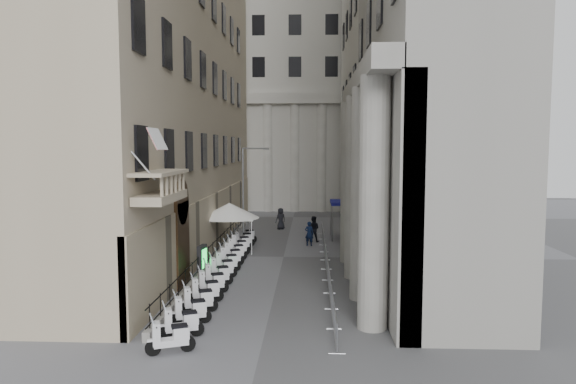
% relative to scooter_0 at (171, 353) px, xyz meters
% --- Properties ---
extents(left_building, '(5.00, 36.00, 34.00)m').
position_rel_scooter_0_xyz_m(left_building, '(-4.39, 18.87, 17.00)').
color(left_building, '#BBAA90').
rests_on(left_building, ground).
extents(far_building, '(22.00, 10.00, 30.00)m').
position_rel_scooter_0_xyz_m(far_building, '(3.11, 44.87, 15.00)').
color(far_building, beige).
rests_on(far_building, ground).
extents(iron_fence, '(0.30, 28.00, 1.40)m').
position_rel_scooter_0_xyz_m(iron_fence, '(-1.19, 14.87, 0.00)').
color(iron_fence, black).
rests_on(iron_fence, ground).
extents(blue_awning, '(1.60, 3.00, 3.00)m').
position_rel_scooter_0_xyz_m(blue_awning, '(7.26, 22.87, 0.00)').
color(blue_awning, navy).
rests_on(blue_awning, ground).
extents(flag, '(1.00, 1.40, 8.20)m').
position_rel_scooter_0_xyz_m(flag, '(-0.89, 1.87, 0.00)').
color(flag, '#9E0C11').
rests_on(flag, ground).
extents(scooter_0, '(1.51, 1.03, 1.50)m').
position_rel_scooter_0_xyz_m(scooter_0, '(0.00, 0.00, 0.00)').
color(scooter_0, white).
rests_on(scooter_0, ground).
extents(scooter_1, '(1.51, 1.03, 1.50)m').
position_rel_scooter_0_xyz_m(scooter_1, '(0.00, 1.48, 0.00)').
color(scooter_1, white).
rests_on(scooter_1, ground).
extents(scooter_2, '(1.51, 1.03, 1.50)m').
position_rel_scooter_0_xyz_m(scooter_2, '(0.00, 2.97, 0.00)').
color(scooter_2, white).
rests_on(scooter_2, ground).
extents(scooter_3, '(1.51, 1.03, 1.50)m').
position_rel_scooter_0_xyz_m(scooter_3, '(0.00, 4.45, 0.00)').
color(scooter_3, white).
rests_on(scooter_3, ground).
extents(scooter_4, '(1.51, 1.03, 1.50)m').
position_rel_scooter_0_xyz_m(scooter_4, '(0.00, 5.93, 0.00)').
color(scooter_4, white).
rests_on(scooter_4, ground).
extents(scooter_5, '(1.51, 1.03, 1.50)m').
position_rel_scooter_0_xyz_m(scooter_5, '(0.00, 7.42, 0.00)').
color(scooter_5, white).
rests_on(scooter_5, ground).
extents(scooter_6, '(1.51, 1.03, 1.50)m').
position_rel_scooter_0_xyz_m(scooter_6, '(0.00, 8.90, 0.00)').
color(scooter_6, white).
rests_on(scooter_6, ground).
extents(scooter_7, '(1.51, 1.03, 1.50)m').
position_rel_scooter_0_xyz_m(scooter_7, '(0.00, 10.39, 0.00)').
color(scooter_7, white).
rests_on(scooter_7, ground).
extents(scooter_8, '(1.51, 1.03, 1.50)m').
position_rel_scooter_0_xyz_m(scooter_8, '(0.00, 11.87, 0.00)').
color(scooter_8, white).
rests_on(scooter_8, ground).
extents(scooter_9, '(1.51, 1.03, 1.50)m').
position_rel_scooter_0_xyz_m(scooter_9, '(0.00, 13.35, 0.00)').
color(scooter_9, white).
rests_on(scooter_9, ground).
extents(scooter_10, '(1.51, 1.03, 1.50)m').
position_rel_scooter_0_xyz_m(scooter_10, '(0.00, 14.84, 0.00)').
color(scooter_10, white).
rests_on(scooter_10, ground).
extents(scooter_11, '(1.51, 1.03, 1.50)m').
position_rel_scooter_0_xyz_m(scooter_11, '(0.00, 16.32, 0.00)').
color(scooter_11, white).
rests_on(scooter_11, ground).
extents(scooter_12, '(1.51, 1.03, 1.50)m').
position_rel_scooter_0_xyz_m(scooter_12, '(0.00, 17.80, 0.00)').
color(scooter_12, white).
rests_on(scooter_12, ground).
extents(scooter_13, '(1.51, 1.03, 1.50)m').
position_rel_scooter_0_xyz_m(scooter_13, '(0.00, 19.29, 0.00)').
color(scooter_13, white).
rests_on(scooter_13, ground).
extents(scooter_14, '(1.51, 1.03, 1.50)m').
position_rel_scooter_0_xyz_m(scooter_14, '(0.00, 20.77, 0.00)').
color(scooter_14, white).
rests_on(scooter_14, ground).
extents(barrier_0, '(0.60, 2.40, 1.10)m').
position_rel_scooter_0_xyz_m(barrier_0, '(5.83, 1.36, 0.00)').
color(barrier_0, '#A0A2A7').
rests_on(barrier_0, ground).
extents(barrier_1, '(0.60, 2.40, 1.10)m').
position_rel_scooter_0_xyz_m(barrier_1, '(5.83, 3.86, 0.00)').
color(barrier_1, '#A0A2A7').
rests_on(barrier_1, ground).
extents(barrier_2, '(0.60, 2.40, 1.10)m').
position_rel_scooter_0_xyz_m(barrier_2, '(5.83, 6.36, 0.00)').
color(barrier_2, '#A0A2A7').
rests_on(barrier_2, ground).
extents(barrier_3, '(0.60, 2.40, 1.10)m').
position_rel_scooter_0_xyz_m(barrier_3, '(5.83, 8.86, 0.00)').
color(barrier_3, '#A0A2A7').
rests_on(barrier_3, ground).
extents(barrier_4, '(0.60, 2.40, 1.10)m').
position_rel_scooter_0_xyz_m(barrier_4, '(5.83, 11.36, 0.00)').
color(barrier_4, '#A0A2A7').
rests_on(barrier_4, ground).
extents(barrier_5, '(0.60, 2.40, 1.10)m').
position_rel_scooter_0_xyz_m(barrier_5, '(5.83, 13.86, 0.00)').
color(barrier_5, '#A0A2A7').
rests_on(barrier_5, ground).
extents(barrier_6, '(0.60, 2.40, 1.10)m').
position_rel_scooter_0_xyz_m(barrier_6, '(5.83, 16.36, 0.00)').
color(barrier_6, '#A0A2A7').
rests_on(barrier_6, ground).
extents(barrier_7, '(0.60, 2.40, 1.10)m').
position_rel_scooter_0_xyz_m(barrier_7, '(5.83, 18.86, 0.00)').
color(barrier_7, '#A0A2A7').
rests_on(barrier_7, ground).
extents(barrier_8, '(0.60, 2.40, 1.10)m').
position_rel_scooter_0_xyz_m(barrier_8, '(5.83, 21.36, 0.00)').
color(barrier_8, '#A0A2A7').
rests_on(barrier_8, ground).
extents(barrier_9, '(0.60, 2.40, 1.10)m').
position_rel_scooter_0_xyz_m(barrier_9, '(5.83, 23.86, 0.00)').
color(barrier_9, '#A0A2A7').
rests_on(barrier_9, ground).
extents(security_tent, '(4.15, 4.15, 3.38)m').
position_rel_scooter_0_xyz_m(security_tent, '(-0.49, 17.60, 2.82)').
color(security_tent, white).
rests_on(security_tent, ground).
extents(street_lamp, '(2.29, 0.80, 7.19)m').
position_rel_scooter_0_xyz_m(street_lamp, '(-0.48, 24.80, 4.24)').
color(street_lamp, '#94979C').
rests_on(street_lamp, ground).
extents(info_kiosk, '(0.41, 0.91, 1.86)m').
position_rel_scooter_0_xyz_m(info_kiosk, '(-1.08, 10.32, 0.94)').
color(info_kiosk, black).
rests_on(info_kiosk, ground).
extents(pedestrian_a, '(0.75, 0.61, 1.80)m').
position_rel_scooter_0_xyz_m(pedestrian_a, '(4.80, 20.00, 0.90)').
color(pedestrian_a, '#0D1734').
rests_on(pedestrian_a, ground).
extents(pedestrian_b, '(1.08, 0.91, 1.98)m').
position_rel_scooter_0_xyz_m(pedestrian_b, '(5.10, 21.58, 0.99)').
color(pedestrian_b, black).
rests_on(pedestrian_b, ground).
extents(pedestrian_c, '(1.10, 1.01, 1.89)m').
position_rel_scooter_0_xyz_m(pedestrian_c, '(2.26, 27.44, 0.94)').
color(pedestrian_c, black).
rests_on(pedestrian_c, ground).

